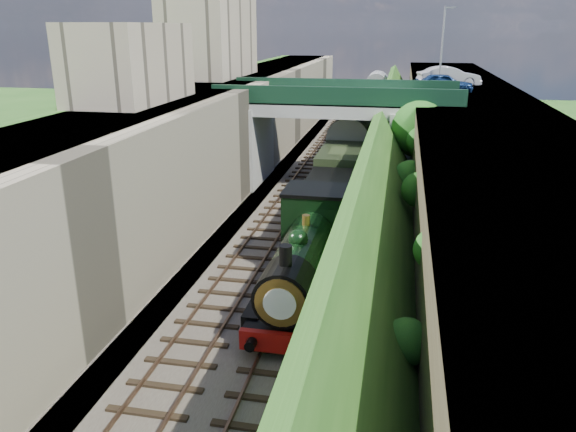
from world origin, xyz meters
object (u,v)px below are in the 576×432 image
object	(u,v)px
locomotive	(305,258)
tender	(328,210)
lamppost	(443,44)
road_bridge	(345,130)
tree	(420,131)
car_blue	(444,83)
car_silver	(449,77)

from	to	relation	value
locomotive	tender	size ratio (longest dim) A/B	1.70
lamppost	tender	distance (m)	20.20
road_bridge	tender	bearing A→B (deg)	-88.57
tree	tender	world-z (taller)	tree
car_blue	tender	bearing A→B (deg)	152.43
road_bridge	lamppost	world-z (taller)	lamppost
lamppost	car_blue	world-z (taller)	lamppost
car_blue	tender	world-z (taller)	car_blue
lamppost	locomotive	world-z (taller)	lamppost
car_blue	car_silver	distance (m)	4.70
tree	lamppost	size ratio (longest dim) A/B	1.10
car_blue	locomotive	size ratio (longest dim) A/B	0.40
locomotive	tree	bearing A→B (deg)	72.68
car_blue	car_silver	bearing A→B (deg)	-12.07
tree	tender	distance (m)	9.56
lamppost	car_silver	distance (m)	3.07
tender	lamppost	bearing A→B (deg)	70.46
car_blue	locomotive	xyz separation A→B (m)	(-6.32, -21.81, -5.06)
car_silver	tender	world-z (taller)	car_silver
lamppost	tender	bearing A→B (deg)	-109.54
road_bridge	locomotive	size ratio (longest dim) A/B	1.56
road_bridge	tree	world-z (taller)	road_bridge
tender	locomotive	bearing A→B (deg)	-90.00
car_blue	tender	distance (m)	16.64
road_bridge	car_blue	size ratio (longest dim) A/B	3.87
road_bridge	car_blue	distance (m)	8.32
road_bridge	lamppost	size ratio (longest dim) A/B	2.67
tree	car_blue	bearing A→B (deg)	76.53
road_bridge	tender	world-z (taller)	road_bridge
car_blue	car_silver	size ratio (longest dim) A/B	0.86
lamppost	car_blue	distance (m)	4.03
road_bridge	car_silver	bearing A→B (deg)	50.74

